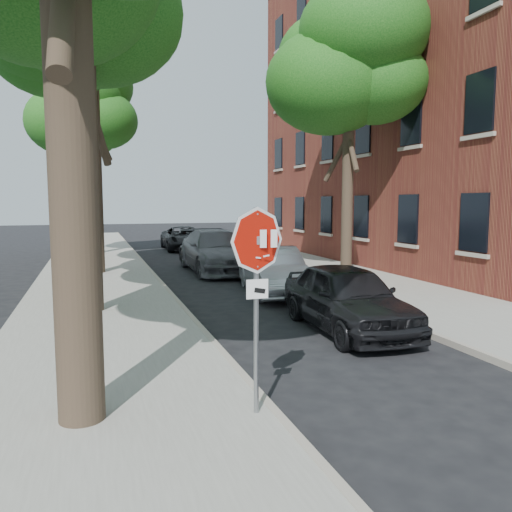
{
  "coord_description": "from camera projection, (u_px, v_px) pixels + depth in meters",
  "views": [
    {
      "loc": [
        -2.62,
        -5.78,
        2.79
      ],
      "look_at": [
        -0.49,
        0.66,
        2.05
      ],
      "focal_mm": 35.0,
      "sensor_mm": 36.0,
      "label": 1
    }
  ],
  "objects": [
    {
      "name": "ground",
      "position": [
        306.0,
        414.0,
        6.57
      ],
      "size": [
        120.0,
        120.0,
        0.0
      ],
      "primitive_type": "plane",
      "color": "black",
      "rests_on": "ground"
    },
    {
      "name": "sidewalk_left",
      "position": [
        97.0,
        282.0,
        17.11
      ],
      "size": [
        4.0,
        55.0,
        0.12
      ],
      "primitive_type": "cube",
      "color": "gray",
      "rests_on": "ground"
    },
    {
      "name": "sidewalk_right",
      "position": [
        321.0,
        271.0,
        19.77
      ],
      "size": [
        4.0,
        55.0,
        0.12
      ],
      "primitive_type": "cube",
      "color": "gray",
      "rests_on": "ground"
    },
    {
      "name": "curb_left",
      "position": [
        157.0,
        279.0,
        17.75
      ],
      "size": [
        0.12,
        55.0,
        0.13
      ],
      "primitive_type": "cube",
      "color": "#9E9384",
      "rests_on": "ground"
    },
    {
      "name": "curb_right",
      "position": [
        273.0,
        273.0,
        19.13
      ],
      "size": [
        0.12,
        55.0,
        0.13
      ],
      "primitive_type": "cube",
      "color": "#9E9384",
      "rests_on": "ground"
    },
    {
      "name": "apartment_building",
      "position": [
        460.0,
        98.0,
        23.33
      ],
      "size": [
        12.2,
        20.2,
        15.3
      ],
      "color": "maroon",
      "rests_on": "ground"
    },
    {
      "name": "stop_sign",
      "position": [
        257.0,
        270.0,
        6.12
      ],
      "size": [
        0.76,
        0.34,
        2.61
      ],
      "color": "gray",
      "rests_on": "sidewalk_left"
    },
    {
      "name": "tree_mid_b",
      "position": [
        91.0,
        59.0,
        18.28
      ],
      "size": [
        5.88,
        5.46,
        10.36
      ],
      "color": "black",
      "rests_on": "sidewalk_left"
    },
    {
      "name": "tree_far",
      "position": [
        85.0,
        113.0,
        24.87
      ],
      "size": [
        5.29,
        4.91,
        9.33
      ],
      "color": "black",
      "rests_on": "sidewalk_left"
    },
    {
      "name": "tree_right",
      "position": [
        348.0,
        73.0,
        17.21
      ],
      "size": [
        5.29,
        4.91,
        9.33
      ],
      "color": "black",
      "rests_on": "sidewalk_right"
    },
    {
      "name": "car_a",
      "position": [
        347.0,
        297.0,
        10.79
      ],
      "size": [
        1.9,
        4.35,
        1.46
      ],
      "primitive_type": "imported",
      "rotation": [
        0.0,
        0.0,
        -0.04
      ],
      "color": "black",
      "rests_on": "ground"
    },
    {
      "name": "car_b",
      "position": [
        273.0,
        271.0,
        15.14
      ],
      "size": [
        2.07,
        4.48,
        1.42
      ],
      "primitive_type": "imported",
      "rotation": [
        0.0,
        0.0,
        -0.13
      ],
      "color": "#ACAEB5",
      "rests_on": "ground"
    },
    {
      "name": "car_c",
      "position": [
        216.0,
        251.0,
        20.0
      ],
      "size": [
        2.37,
        5.74,
        1.66
      ],
      "primitive_type": "imported",
      "rotation": [
        0.0,
        0.0,
        0.01
      ],
      "color": "#535258",
      "rests_on": "ground"
    },
    {
      "name": "car_d",
      "position": [
        184.0,
        238.0,
        29.1
      ],
      "size": [
        2.37,
        4.95,
        1.36
      ],
      "primitive_type": "imported",
      "rotation": [
        0.0,
        0.0,
        -0.02
      ],
      "color": "black",
      "rests_on": "ground"
    }
  ]
}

